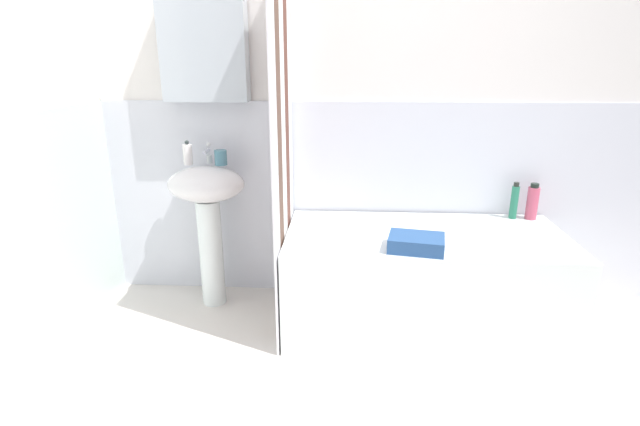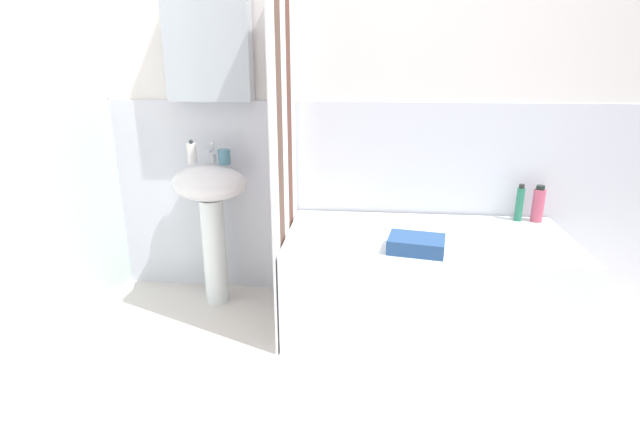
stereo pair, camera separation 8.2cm
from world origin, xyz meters
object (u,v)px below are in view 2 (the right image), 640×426
soap_dispenser (192,153)px  toothbrush_cup (224,157)px  bathtub (424,281)px  conditioner_bottle (538,204)px  sink (211,204)px  towel_folded (416,244)px  lotion_bottle (519,203)px

soap_dispenser → toothbrush_cup: (0.19, -0.00, -0.02)m
bathtub → conditioner_bottle: 0.80m
sink → soap_dispenser: (-0.11, 0.06, 0.29)m
sink → bathtub: bearing=-8.1°
towel_folded → soap_dispenser: bearing=159.7°
bathtub → towel_folded: bearing=-110.1°
toothbrush_cup → towel_folded: toothbrush_cup is taller
lotion_bottle → towel_folded: (-0.63, -0.52, -0.07)m
bathtub → lotion_bottle: (0.55, 0.30, 0.37)m
conditioner_bottle → lotion_bottle: bearing=176.9°
bathtub → conditioner_bottle: conditioner_bottle is taller
toothbrush_cup → conditioner_bottle: 1.82m
soap_dispenser → bathtub: (1.35, -0.24, -0.64)m
soap_dispenser → sink: bearing=-29.0°
conditioner_bottle → lotion_bottle: lotion_bottle is taller
sink → bathtub: (1.23, -0.18, -0.35)m
bathtub → toothbrush_cup: bearing=168.4°
sink → toothbrush_cup: bearing=38.8°
bathtub → conditioner_bottle: bearing=24.2°
conditioner_bottle → towel_folded: size_ratio=0.80×
toothbrush_cup → bathtub: bearing=-11.6°
toothbrush_cup → towel_folded: 1.21m
bathtub → lotion_bottle: lotion_bottle is taller
toothbrush_cup → lotion_bottle: (1.70, 0.06, -0.25)m
toothbrush_cup → lotion_bottle: bearing=2.0°
soap_dispenser → toothbrush_cup: 0.19m
lotion_bottle → towel_folded: 0.82m
soap_dispenser → conditioner_bottle: bearing=1.5°
soap_dispenser → lotion_bottle: size_ratio=0.65×
bathtub → towel_folded: (-0.08, -0.23, 0.31)m
soap_dispenser → lotion_bottle: soap_dispenser is taller
bathtub → soap_dispenser: bearing=170.0°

